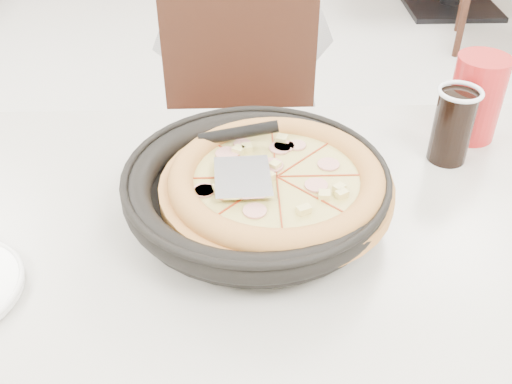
{
  "coord_description": "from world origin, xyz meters",
  "views": [
    {
      "loc": [
        0.34,
        -1.12,
        1.36
      ],
      "look_at": [
        0.36,
        -0.39,
        0.8
      ],
      "focal_mm": 42.0,
      "sensor_mm": 36.0,
      "label": 1
    }
  ],
  "objects_px": {
    "pizza_pan": "(256,196)",
    "red_cup": "(476,98)",
    "cola_glass": "(452,128)",
    "chair_far": "(242,152)",
    "pizza": "(276,188)",
    "main_table": "(231,384)"
  },
  "relations": [
    {
      "from": "pizza_pan",
      "to": "cola_glass",
      "type": "distance_m",
      "value": 0.38
    },
    {
      "from": "chair_far",
      "to": "red_cup",
      "type": "bearing_deg",
      "value": 139.32
    },
    {
      "from": "main_table",
      "to": "pizza_pan",
      "type": "relative_size",
      "value": 3.13
    },
    {
      "from": "main_table",
      "to": "pizza_pan",
      "type": "xyz_separation_m",
      "value": [
        0.05,
        0.05,
        0.42
      ]
    },
    {
      "from": "chair_far",
      "to": "pizza_pan",
      "type": "xyz_separation_m",
      "value": [
        0.02,
        -0.6,
        0.32
      ]
    },
    {
      "from": "pizza_pan",
      "to": "red_cup",
      "type": "bearing_deg",
      "value": 29.39
    },
    {
      "from": "chair_far",
      "to": "red_cup",
      "type": "distance_m",
      "value": 0.67
    },
    {
      "from": "main_table",
      "to": "chair_far",
      "type": "relative_size",
      "value": 1.26
    },
    {
      "from": "cola_glass",
      "to": "pizza_pan",
      "type": "bearing_deg",
      "value": -156.17
    },
    {
      "from": "chair_far",
      "to": "pizza",
      "type": "xyz_separation_m",
      "value": [
        0.05,
        -0.61,
        0.34
      ]
    },
    {
      "from": "main_table",
      "to": "pizza_pan",
      "type": "distance_m",
      "value": 0.42
    },
    {
      "from": "main_table",
      "to": "cola_glass",
      "type": "relative_size",
      "value": 9.23
    },
    {
      "from": "pizza",
      "to": "red_cup",
      "type": "bearing_deg",
      "value": 31.8
    },
    {
      "from": "pizza",
      "to": "chair_far",
      "type": "bearing_deg",
      "value": 94.59
    },
    {
      "from": "pizza",
      "to": "cola_glass",
      "type": "height_order",
      "value": "cola_glass"
    },
    {
      "from": "main_table",
      "to": "chair_far",
      "type": "bearing_deg",
      "value": 87.14
    },
    {
      "from": "chair_far",
      "to": "pizza_pan",
      "type": "height_order",
      "value": "chair_far"
    },
    {
      "from": "chair_far",
      "to": "cola_glass",
      "type": "height_order",
      "value": "chair_far"
    },
    {
      "from": "pizza",
      "to": "cola_glass",
      "type": "xyz_separation_m",
      "value": [
        0.32,
        0.16,
        0.0
      ]
    },
    {
      "from": "chair_far",
      "to": "cola_glass",
      "type": "bearing_deg",
      "value": 129.27
    },
    {
      "from": "pizza",
      "to": "cola_glass",
      "type": "bearing_deg",
      "value": 26.48
    },
    {
      "from": "chair_far",
      "to": "cola_glass",
      "type": "distance_m",
      "value": 0.67
    }
  ]
}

